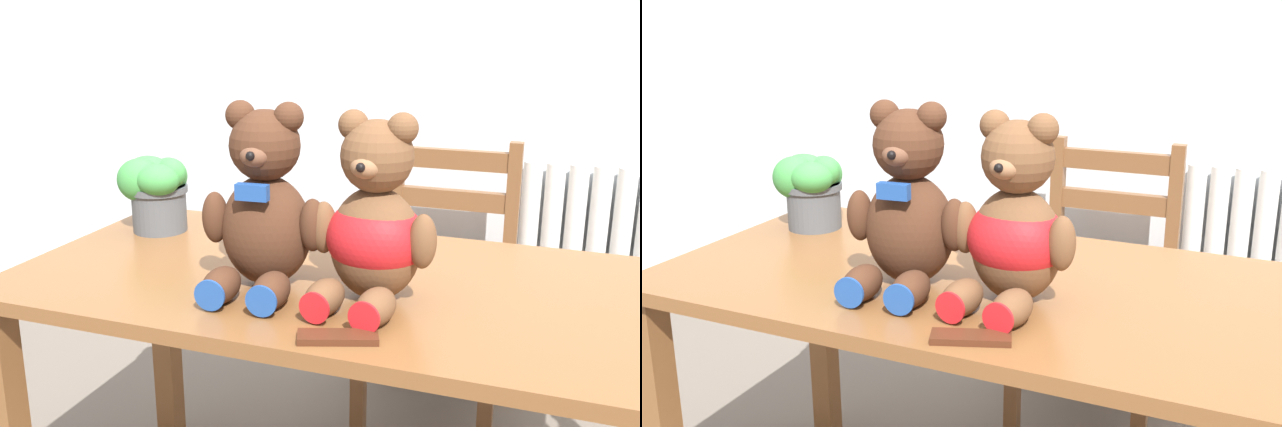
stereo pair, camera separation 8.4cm
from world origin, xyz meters
The scene contains 7 objects.
radiator centered at (0.52, 1.34, 0.36)m, with size 0.56×0.10×0.78m.
dining_table centered at (0.00, 0.35, 0.60)m, with size 1.43×0.70×0.70m.
wooden_chair_behind centered at (0.05, 1.06, 0.43)m, with size 0.40×0.43×0.86m.
teddy_bear_left centered at (-0.16, 0.25, 0.86)m, with size 0.26×0.26×0.37m.
teddy_bear_right centered at (0.06, 0.26, 0.84)m, with size 0.25×0.27×0.36m.
potted_plant centered at (-0.57, 0.50, 0.81)m, with size 0.18×0.16×0.19m.
chocolate_bar centered at (0.06, 0.06, 0.71)m, with size 0.14×0.05×0.01m, color #472314.
Camera 2 is at (0.48, -0.93, 1.22)m, focal length 40.00 mm.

